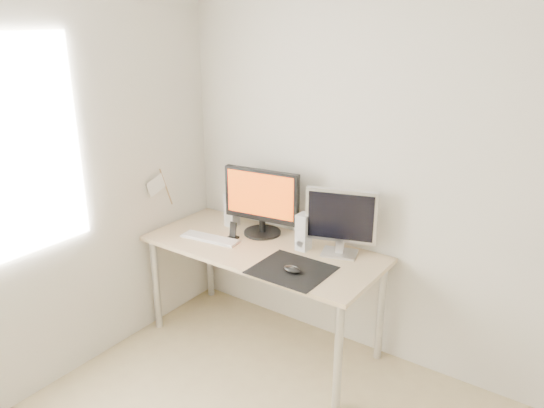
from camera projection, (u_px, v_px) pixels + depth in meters
The scene contains 11 objects.
wall_back at pixel (427, 182), 3.11m from camera, with size 3.50×3.50×0.00m, color silver.
mousepad at pixel (292, 270), 3.18m from camera, with size 0.45×0.40×0.00m, color black.
mouse at pixel (292, 269), 3.14m from camera, with size 0.11×0.07×0.04m, color black.
desk at pixel (263, 257), 3.53m from camera, with size 1.60×0.70×0.73m.
main_monitor at pixel (262, 200), 3.62m from camera, with size 0.55×0.29×0.47m.
second_monitor at pixel (341, 219), 3.31m from camera, with size 0.44×0.22×0.43m.
speaker_left at pixel (232, 209), 3.82m from camera, with size 0.08×0.09×0.25m.
speaker_right at pixel (304, 232), 3.42m from camera, with size 0.08×0.09×0.25m.
keyboard at pixel (210, 238), 3.61m from camera, with size 0.43×0.18×0.02m.
phone_dock at pixel (233, 234), 3.62m from camera, with size 0.07×0.06×0.12m.
pennant at pixel (159, 185), 3.71m from camera, with size 0.01×0.23×0.29m.
Camera 1 is at (0.96, -1.20, 2.18)m, focal length 35.00 mm.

